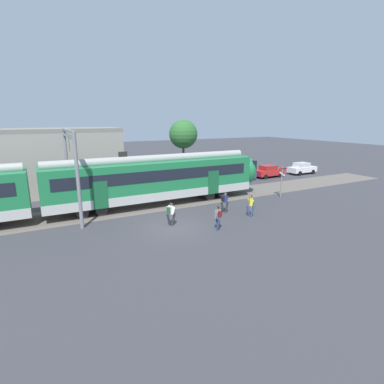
# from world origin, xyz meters

# --- Properties ---
(ground_plane) EXTENTS (160.00, 160.00, 0.00)m
(ground_plane) POSITION_xyz_m (0.00, 0.00, 0.00)
(ground_plane) COLOR #38383D
(track_bed) EXTENTS (80.00, 4.40, 0.01)m
(track_bed) POSITION_xyz_m (-9.95, 5.98, 0.01)
(track_bed) COLOR #605951
(track_bed) RESTS_ON ground
(pedestrian_white) EXTENTS (0.68, 0.54, 1.67)m
(pedestrian_white) POSITION_xyz_m (0.02, 0.46, 0.99)
(pedestrian_white) COLOR #28282D
(pedestrian_white) RESTS_ON ground
(pedestrian_grey) EXTENTS (0.54, 0.69, 1.67)m
(pedestrian_grey) POSITION_xyz_m (2.46, -1.83, 0.99)
(pedestrian_grey) COLOR navy
(pedestrian_grey) RESTS_ON ground
(pedestrian_navy) EXTENTS (0.63, 0.53, 1.67)m
(pedestrian_navy) POSITION_xyz_m (5.02, 1.21, 0.99)
(pedestrian_navy) COLOR #28282D
(pedestrian_navy) RESTS_ON ground
(pedestrian_yellow) EXTENTS (0.58, 0.65, 1.67)m
(pedestrian_yellow) POSITION_xyz_m (6.26, -0.54, 0.99)
(pedestrian_yellow) COLOR navy
(pedestrian_yellow) RESTS_ON ground
(parked_car_blue) EXTENTS (4.04, 1.83, 1.54)m
(parked_car_blue) POSITION_xyz_m (13.75, 10.98, 0.78)
(parked_car_blue) COLOR #284799
(parked_car_blue) RESTS_ON ground
(parked_car_red) EXTENTS (4.04, 1.83, 1.54)m
(parked_car_red) POSITION_xyz_m (18.36, 10.93, 0.78)
(parked_car_red) COLOR #B22323
(parked_car_red) RESTS_ON ground
(parked_car_white) EXTENTS (4.00, 1.76, 1.54)m
(parked_car_white) POSITION_xyz_m (23.99, 10.65, 0.78)
(parked_car_white) COLOR silver
(parked_car_white) RESTS_ON ground
(catenary_gantry) EXTENTS (0.24, 6.64, 6.53)m
(catenary_gantry) POSITION_xyz_m (-5.58, 5.98, 4.31)
(catenary_gantry) COLOR gray
(catenary_gantry) RESTS_ON ground
(crossing_signal) EXTENTS (0.96, 0.22, 3.00)m
(crossing_signal) POSITION_xyz_m (12.45, 2.65, 2.01)
(crossing_signal) COLOR gray
(crossing_signal) RESTS_ON ground
(background_building) EXTENTS (14.67, 5.00, 9.20)m
(background_building) POSITION_xyz_m (-7.25, 14.47, 3.21)
(background_building) COLOR gray
(background_building) RESTS_ON ground
(street_tree_right) EXTENTS (3.75, 3.75, 7.19)m
(street_tree_right) POSITION_xyz_m (9.78, 18.17, 5.29)
(street_tree_right) COLOR brown
(street_tree_right) RESTS_ON ground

